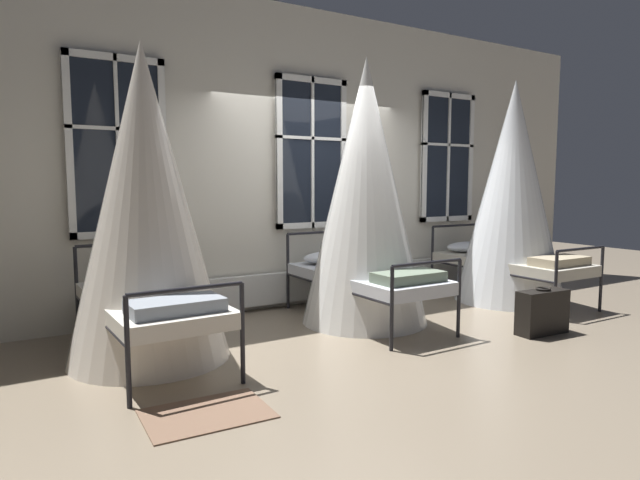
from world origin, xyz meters
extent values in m
plane|color=gray|center=(0.00, 0.00, 0.00)|extent=(17.79, 17.79, 0.00)
cube|color=beige|center=(0.00, 1.08, 1.79)|extent=(9.62, 0.10, 3.59)
cube|color=black|center=(-2.26, 0.97, 1.86)|extent=(0.97, 0.02, 1.82)
cube|color=silver|center=(-2.26, 0.97, 0.99)|extent=(0.97, 0.06, 0.07)
cube|color=silver|center=(-2.26, 0.97, 2.73)|extent=(0.97, 0.06, 0.07)
cube|color=silver|center=(-2.71, 0.97, 1.86)|extent=(0.07, 0.06, 1.82)
cube|color=silver|center=(-1.81, 0.97, 1.86)|extent=(0.07, 0.06, 1.82)
cube|color=silver|center=(-2.26, 0.97, 1.86)|extent=(0.04, 0.06, 1.82)
cube|color=silver|center=(-2.26, 0.97, 2.04)|extent=(0.97, 0.06, 0.04)
cube|color=black|center=(0.00, 0.97, 1.86)|extent=(0.97, 0.02, 1.82)
cube|color=silver|center=(0.00, 0.97, 0.99)|extent=(0.97, 0.06, 0.07)
cube|color=silver|center=(0.00, 0.97, 2.73)|extent=(0.97, 0.06, 0.07)
cube|color=silver|center=(-0.45, 0.97, 1.86)|extent=(0.07, 0.06, 1.82)
cube|color=silver|center=(0.45, 0.97, 1.86)|extent=(0.07, 0.06, 1.82)
cube|color=silver|center=(0.00, 0.97, 1.86)|extent=(0.04, 0.06, 1.82)
cube|color=silver|center=(0.00, 0.97, 2.04)|extent=(0.97, 0.06, 0.04)
cube|color=black|center=(2.26, 0.97, 1.86)|extent=(0.97, 0.02, 1.82)
cube|color=silver|center=(2.26, 0.97, 0.99)|extent=(0.97, 0.06, 0.07)
cube|color=silver|center=(2.26, 0.97, 2.73)|extent=(0.97, 0.06, 0.07)
cube|color=silver|center=(1.81, 0.97, 1.86)|extent=(0.07, 0.06, 1.82)
cube|color=silver|center=(2.71, 0.97, 1.86)|extent=(0.07, 0.06, 1.82)
cube|color=silver|center=(2.26, 0.97, 1.86)|extent=(0.04, 0.06, 1.82)
cube|color=silver|center=(2.26, 0.97, 2.04)|extent=(0.97, 0.06, 0.04)
cube|color=silver|center=(0.00, 0.95, 0.25)|extent=(5.12, 0.10, 0.36)
cylinder|color=black|center=(-2.72, 0.82, 0.45)|extent=(0.04, 0.04, 0.90)
cylinder|color=black|center=(-1.88, 0.84, 0.45)|extent=(0.04, 0.04, 0.90)
cylinder|color=black|center=(-2.67, -1.14, 0.38)|extent=(0.04, 0.04, 0.77)
cylinder|color=black|center=(-1.83, -1.11, 0.38)|extent=(0.04, 0.04, 0.77)
cylinder|color=black|center=(-2.69, -0.16, 0.42)|extent=(0.08, 1.95, 0.03)
cylinder|color=black|center=(-1.86, -0.14, 0.42)|extent=(0.08, 1.95, 0.03)
cylinder|color=black|center=(-2.30, 0.83, 0.90)|extent=(0.83, 0.05, 0.03)
cylinder|color=black|center=(-2.25, -1.12, 0.77)|extent=(0.83, 0.05, 0.03)
cube|color=silver|center=(-2.27, -0.15, 0.48)|extent=(0.91, 2.00, 0.13)
ellipsoid|color=beige|center=(-2.29, 0.59, 0.62)|extent=(0.65, 0.42, 0.14)
cube|color=#8C939E|center=(-2.26, -0.86, 0.60)|extent=(0.69, 0.38, 0.10)
cone|color=silver|center=(-2.27, -0.15, 1.33)|extent=(1.35, 1.35, 2.67)
cylinder|color=black|center=(-0.38, 0.88, 0.45)|extent=(0.04, 0.04, 0.90)
cylinder|color=black|center=(0.45, 0.89, 0.45)|extent=(0.04, 0.04, 0.90)
cylinder|color=black|center=(-0.38, -1.07, 0.38)|extent=(0.04, 0.04, 0.77)
cylinder|color=black|center=(0.46, -1.07, 0.38)|extent=(0.04, 0.04, 0.77)
cylinder|color=black|center=(-0.38, -0.10, 0.42)|extent=(0.04, 1.95, 0.03)
cylinder|color=black|center=(0.45, -0.09, 0.42)|extent=(0.04, 1.95, 0.03)
cylinder|color=black|center=(0.03, 0.88, 0.90)|extent=(0.83, 0.04, 0.03)
cylinder|color=black|center=(0.04, -1.07, 0.77)|extent=(0.83, 0.04, 0.03)
cube|color=silver|center=(0.04, -0.09, 0.48)|extent=(0.86, 1.98, 0.13)
ellipsoid|color=silver|center=(0.03, 0.64, 0.62)|extent=(0.64, 0.40, 0.14)
cube|color=slate|center=(0.04, -0.81, 0.60)|extent=(0.69, 0.36, 0.10)
cone|color=white|center=(0.04, -0.09, 1.41)|extent=(1.35, 1.35, 2.81)
cylinder|color=black|center=(1.84, 0.79, 0.45)|extent=(0.04, 0.04, 0.90)
cylinder|color=black|center=(2.68, 0.79, 0.45)|extent=(0.04, 0.04, 0.90)
cylinder|color=black|center=(1.82, -1.16, 0.38)|extent=(0.04, 0.04, 0.77)
cylinder|color=black|center=(2.66, -1.17, 0.38)|extent=(0.04, 0.04, 0.77)
cylinder|color=black|center=(1.83, -0.18, 0.42)|extent=(0.05, 1.95, 0.03)
cylinder|color=black|center=(2.67, -0.19, 0.42)|extent=(0.05, 1.95, 0.03)
cylinder|color=black|center=(2.26, 0.79, 0.90)|extent=(0.83, 0.04, 0.03)
cylinder|color=black|center=(2.24, -1.16, 0.77)|extent=(0.83, 0.04, 0.03)
cube|color=#B7B2A3|center=(2.25, -0.19, 0.48)|extent=(0.88, 1.98, 0.13)
ellipsoid|color=silver|center=(2.26, 0.55, 0.62)|extent=(0.64, 0.41, 0.14)
cube|color=tan|center=(2.24, -0.90, 0.60)|extent=(0.69, 0.37, 0.10)
cone|color=white|center=(2.25, -0.19, 1.39)|extent=(1.35, 1.35, 2.77)
cube|color=brown|center=(-2.26, -1.51, 0.01)|extent=(0.82, 0.59, 0.01)
cube|color=black|center=(1.26, -1.42, 0.22)|extent=(0.57, 0.24, 0.44)
cube|color=tan|center=(1.27, -1.31, 0.22)|extent=(0.50, 0.04, 0.03)
torus|color=black|center=(1.26, -1.42, 0.46)|extent=(0.15, 0.15, 0.02)
camera|label=1|loc=(-3.41, -4.81, 1.51)|focal=30.63mm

